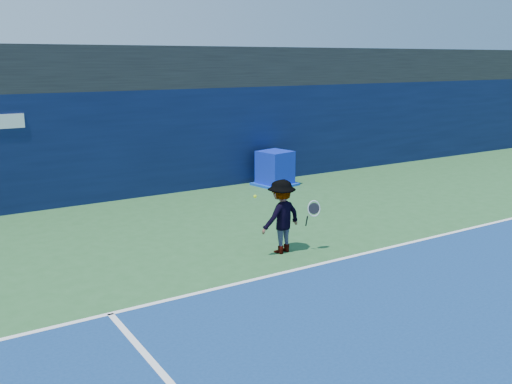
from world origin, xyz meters
TOP-DOWN VIEW (x-y plane):
  - ground at (0.00, 0.00)m, footprint 80.00×80.00m
  - baseline at (0.00, 3.00)m, footprint 24.00×0.10m
  - stadium_band at (0.00, 11.50)m, footprint 36.00×3.00m
  - back_wall_assembly at (-0.00, 10.50)m, footprint 36.00×1.03m
  - equipment_cart at (2.31, 9.30)m, footprint 1.31×1.31m
  - tennis_player at (-1.11, 4.00)m, footprint 1.26×0.75m
  - tennis_ball at (-0.86, 5.39)m, footprint 0.07×0.07m

SIDE VIEW (x-z plane):
  - ground at x=0.00m, z-range 0.00..0.00m
  - baseline at x=0.00m, z-range 0.01..0.01m
  - equipment_cart at x=2.31m, z-range -0.05..1.03m
  - tennis_player at x=-1.11m, z-range 0.00..1.51m
  - tennis_ball at x=-0.86m, z-range 0.81..0.89m
  - back_wall_assembly at x=0.00m, z-range 0.00..3.00m
  - stadium_band at x=0.00m, z-range 3.00..4.20m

